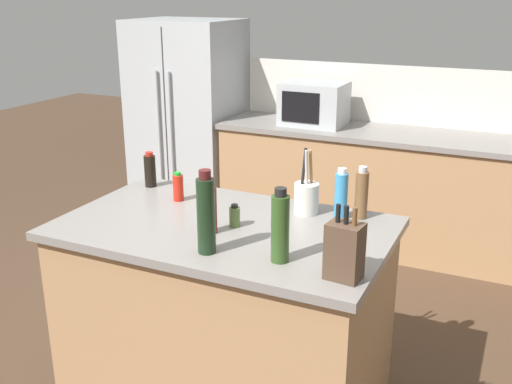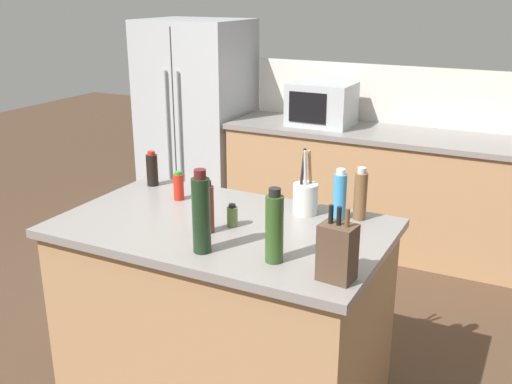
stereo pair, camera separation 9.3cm
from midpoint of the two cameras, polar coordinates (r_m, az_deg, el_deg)
back_counter_run at (r=4.79m, az=13.88°, el=-0.01°), size 2.74×0.66×0.94m
wall_backsplash at (r=4.92m, az=15.40°, el=8.77°), size 2.70×0.03×0.46m
kitchen_island at (r=2.98m, az=-2.19°, el=-11.43°), size 1.52×0.92×0.94m
refrigerator at (r=5.42m, az=-5.14°, el=6.94°), size 0.89×0.75×1.73m
microwave at (r=4.81m, az=6.83°, el=8.32°), size 0.49×0.39×0.33m
knife_block at (r=2.25m, az=8.94°, el=-5.65°), size 0.14×0.11×0.29m
utensil_crock at (r=2.89m, az=5.64°, el=-0.53°), size 0.12×0.12×0.32m
wine_bottle at (r=2.44m, az=-4.15°, el=-2.09°), size 0.08×0.08×0.36m
vinegar_bottle at (r=2.65m, az=-3.64°, el=-1.55°), size 0.06×0.06×0.24m
hot_sauce_bottle at (r=3.09m, az=-6.53°, el=0.53°), size 0.05×0.05×0.15m
dish_soap_bottle at (r=2.83m, az=8.92°, el=-0.35°), size 0.06×0.06×0.25m
olive_oil_bottle at (r=2.35m, az=2.89°, el=-3.41°), size 0.07×0.07×0.31m
pepper_grinder at (r=2.84m, az=10.84°, el=-0.30°), size 0.06×0.06×0.25m
soy_sauce_bottle at (r=3.33m, az=-9.08°, el=2.14°), size 0.06×0.06×0.19m
spice_jar_oregano at (r=2.73m, az=-1.29°, el=-2.30°), size 0.05×0.05×0.11m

